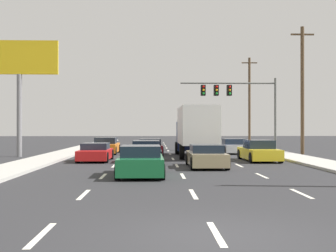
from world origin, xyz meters
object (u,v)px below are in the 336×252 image
Objects in this scene: car_tan at (206,157)px; roadside_billboard at (19,70)px; car_black at (146,152)px; car_yellow at (259,152)px; car_red at (96,153)px; traffic_signal_mast at (232,95)px; car_silver at (234,147)px; box_truck at (196,129)px; utility_pole_far at (249,100)px; car_maroon at (150,147)px; car_green at (141,162)px; car_orange at (106,146)px; utility_pole_mid at (302,89)px.

car_tan is 15.89m from roadside_billboard.
car_yellow is (6.96, 0.92, -0.01)m from car_black.
car_red is 16.42m from traffic_signal_mast.
car_tan is at bearing -132.11° from car_yellow.
car_silver is 6.10m from traffic_signal_mast.
box_truck is 5.70m from car_silver.
car_yellow is at bearing 47.89° from car_tan.
car_red is 1.00× the size of car_tan.
utility_pole_far is at bearing 67.55° from box_truck.
box_truck is 1.02× the size of roadside_billboard.
car_tan is 0.93× the size of car_yellow.
roadside_billboard reaches higher than traffic_signal_mast.
car_tan is at bearing -104.66° from traffic_signal_mast.
car_maroon is 14.84m from car_green.
utility_pole_far is at bearing 73.08° from car_silver.
utility_pole_far is at bearing 55.34° from car_maroon.
utility_pole_far is (14.88, 15.84, 4.65)m from car_orange.
car_green is 0.49× the size of traffic_signal_mast.
car_yellow is 0.54× the size of roadside_billboard.
roadside_billboard is at bearing -150.36° from car_orange.
car_silver is at bearing 8.41° from car_maroon.
car_orange is 12.75m from car_yellow.
car_maroon is 9.94m from traffic_signal_mast.
roadside_billboard is (-15.91, -3.60, 5.57)m from car_silver.
roadside_billboard is at bearing 126.30° from car_green.
car_green is 21.75m from traffic_signal_mast.
car_maroon is at bearing 134.30° from box_truck.
car_orange reaches higher than car_tan.
car_orange is at bearing 29.64° from roadside_billboard.
car_red is 0.50× the size of box_truck.
car_black is 11.82m from roadside_billboard.
traffic_signal_mast is (4.22, 16.15, 4.45)m from car_tan.
car_green is (3.22, -15.50, 0.01)m from car_orange.
utility_pole_mid is at bearing -51.10° from traffic_signal_mast.
car_green is 0.42× the size of utility_pole_far.
utility_pole_mid reaches higher than car_red.
car_black is 11.12m from car_silver.
utility_pole_mid reaches higher than car_silver.
car_orange reaches higher than car_yellow.
utility_pole_far is at bearing 70.04° from traffic_signal_mast.
car_yellow is (6.82, -6.87, 0.04)m from car_maroon.
utility_pole_far is (11.41, 16.50, 4.70)m from car_maroon.
car_maroon is at bearing 177.67° from utility_pole_mid.
car_green reaches higher than car_orange.
car_orange is at bearing 169.19° from car_maroon.
car_tan is 0.50× the size of roadside_billboard.
car_black is 27.30m from utility_pole_far.
traffic_signal_mast is 1.05× the size of roadside_billboard.
car_black is at bearing 89.16° from car_green.
roadside_billboard reaches higher than car_maroon.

